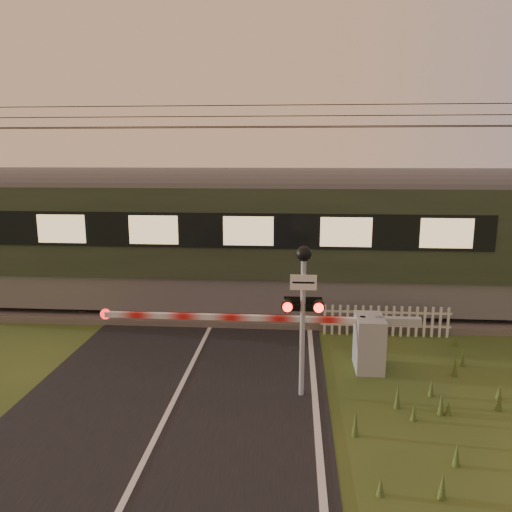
{
  "coord_description": "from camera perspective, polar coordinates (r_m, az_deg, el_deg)",
  "views": [
    {
      "loc": [
        2.3,
        -8.19,
        4.71
      ],
      "look_at": [
        1.41,
        3.2,
        2.4
      ],
      "focal_mm": 35.0,
      "sensor_mm": 36.0,
      "label": 1
    }
  ],
  "objects": [
    {
      "name": "ground",
      "position": [
        9.72,
        -10.27,
        -17.73
      ],
      "size": [
        160.0,
        160.0,
        0.0
      ],
      "primitive_type": "plane",
      "color": "#284319",
      "rests_on": "ground"
    },
    {
      "name": "road",
      "position": [
        9.52,
        -10.54,
        -18.35
      ],
      "size": [
        6.0,
        140.0,
        0.03
      ],
      "color": "black",
      "rests_on": "ground"
    },
    {
      "name": "track_bed",
      "position": [
        15.58,
        -4.24,
        -5.92
      ],
      "size": [
        140.0,
        3.4,
        0.39
      ],
      "color": "#47423D",
      "rests_on": "ground"
    },
    {
      "name": "overhead_wires",
      "position": [
        14.9,
        -4.57,
        15.33
      ],
      "size": [
        120.0,
        0.62,
        0.62
      ],
      "color": "black",
      "rests_on": "ground"
    },
    {
      "name": "boom_gate",
      "position": [
        11.48,
        11.22,
        -9.32
      ],
      "size": [
        7.23,
        0.94,
        1.25
      ],
      "color": "gray",
      "rests_on": "ground"
    },
    {
      "name": "crossing_signal",
      "position": [
        9.62,
        5.41,
        -4.43
      ],
      "size": [
        0.77,
        0.34,
        3.03
      ],
      "color": "gray",
      "rests_on": "ground"
    },
    {
      "name": "picket_fence",
      "position": [
        13.71,
        14.61,
        -7.18
      ],
      "size": [
        3.41,
        0.07,
        0.82
      ],
      "color": "silver",
      "rests_on": "ground"
    }
  ]
}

